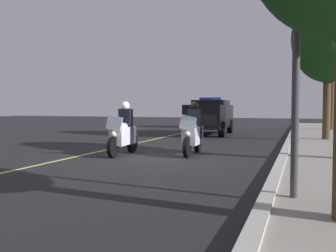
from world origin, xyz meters
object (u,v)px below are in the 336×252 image
(police_motorcycle_lead_left, at_px, (123,133))
(tree_far_back, at_px, (328,38))
(police_motorcycle_lead_right, at_px, (193,133))
(police_suv, at_px, (210,115))
(tree_behind_suv, at_px, (333,57))

(police_motorcycle_lead_left, height_order, tree_far_back, tree_far_back)
(police_motorcycle_lead_right, xyz_separation_m, tree_far_back, (-6.36, 4.34, 3.87))
(police_motorcycle_lead_left, relative_size, police_motorcycle_lead_right, 1.00)
(police_motorcycle_lead_right, relative_size, tree_far_back, 0.33)
(police_suv, height_order, tree_behind_suv, tree_behind_suv)
(tree_far_back, xyz_separation_m, tree_behind_suv, (-7.84, 0.72, 0.09))
(police_suv, relative_size, tree_far_back, 0.77)
(police_motorcycle_lead_right, xyz_separation_m, tree_behind_suv, (-14.20, 5.06, 3.95))
(police_motorcycle_lead_right, bearing_deg, tree_behind_suv, 160.37)
(police_suv, distance_m, tree_far_back, 7.17)
(police_motorcycle_lead_left, height_order, police_motorcycle_lead_right, same)
(police_motorcycle_lead_right, relative_size, police_suv, 0.43)
(tree_far_back, distance_m, tree_behind_suv, 7.87)
(police_motorcycle_lead_left, relative_size, police_suv, 0.43)
(police_motorcycle_lead_right, distance_m, police_suv, 8.80)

